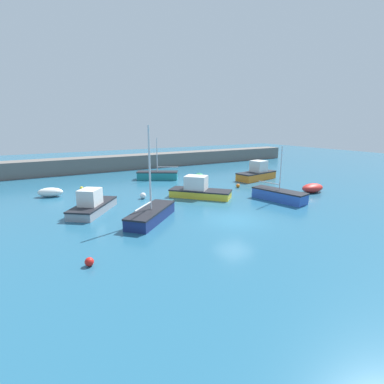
{
  "coord_description": "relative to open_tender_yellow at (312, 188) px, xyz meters",
  "views": [
    {
      "loc": [
        -13.35,
        -16.38,
        6.97
      ],
      "look_at": [
        0.2,
        6.5,
        0.77
      ],
      "focal_mm": 28.0,
      "sensor_mm": 36.0,
      "label": 1
    }
  ],
  "objects": [
    {
      "name": "open_tender_yellow",
      "position": [
        0.0,
        0.0,
        0.0
      ],
      "size": [
        2.67,
        1.52,
        0.89
      ],
      "rotation": [
        0.0,
        0.0,
        3.16
      ],
      "color": "red",
      "rests_on": "ground_plane"
    },
    {
      "name": "rowboat_white_midwater",
      "position": [
        -6.27,
        11.71,
        -0.06
      ],
      "size": [
        2.15,
        3.07,
        0.78
      ],
      "rotation": [
        0.0,
        0.0,
        4.3
      ],
      "color": "#287A4C",
      "rests_on": "ground_plane"
    },
    {
      "name": "motorboat_grey_hull",
      "position": [
        -21.0,
        4.13,
        0.2
      ],
      "size": [
        4.73,
        5.26,
        1.97
      ],
      "rotation": [
        0.0,
        0.0,
        0.9
      ],
      "color": "gray",
      "rests_on": "ground_plane"
    },
    {
      "name": "motorboat_with_cabin",
      "position": [
        -0.12,
        8.12,
        0.35
      ],
      "size": [
        5.74,
        2.98,
        2.34
      ],
      "rotation": [
        0.0,
        0.0,
        3.31
      ],
      "color": "orange",
      "rests_on": "ground_plane"
    },
    {
      "name": "sailboat_twin_hulled",
      "position": [
        -5.5,
        -0.67,
        0.07
      ],
      "size": [
        2.46,
        5.25,
        4.95
      ],
      "rotation": [
        0.0,
        0.0,
        4.9
      ],
      "color": "#2D56B7",
      "rests_on": "ground_plane"
    },
    {
      "name": "cabin_cruiser_white",
      "position": [
        -11.1,
        4.14,
        0.26
      ],
      "size": [
        5.32,
        5.63,
        2.05
      ],
      "rotation": [
        0.0,
        0.0,
        5.44
      ],
      "color": "yellow",
      "rests_on": "ground_plane"
    },
    {
      "name": "mooring_buoy_white",
      "position": [
        -15.91,
        6.3,
        -0.16
      ],
      "size": [
        0.57,
        0.57,
        0.57
      ],
      "primitive_type": "sphere",
      "color": "white",
      "rests_on": "ground_plane"
    },
    {
      "name": "fishing_dinghy_green",
      "position": [
        -23.27,
        11.57,
        -0.01
      ],
      "size": [
        2.57,
        1.91,
        0.88
      ],
      "rotation": [
        0.0,
        0.0,
        2.77
      ],
      "color": "white",
      "rests_on": "ground_plane"
    },
    {
      "name": "mooring_buoy_red",
      "position": [
        -23.22,
        -5.04,
        -0.22
      ],
      "size": [
        0.45,
        0.45,
        0.45
      ],
      "primitive_type": "sphere",
      "color": "red",
      "rests_on": "ground_plane"
    },
    {
      "name": "ground_plane",
      "position": [
        -12.44,
        -3.01,
        -0.55
      ],
      "size": [
        120.0,
        120.0,
        0.2
      ],
      "primitive_type": "cube",
      "color": "#235B7A"
    },
    {
      "name": "harbor_breakwater",
      "position": [
        -12.44,
        24.83,
        0.6
      ],
      "size": [
        63.83,
        3.09,
        2.1
      ],
      "primitive_type": "cube",
      "color": "#66605B",
      "rests_on": "ground_plane"
    },
    {
      "name": "mooring_buoy_yellow",
      "position": [
        -20.15,
        12.98,
        -0.24
      ],
      "size": [
        0.4,
        0.4,
        0.4
      ],
      "primitive_type": "sphere",
      "color": "yellow",
      "rests_on": "ground_plane"
    },
    {
      "name": "sailboat_tall_mast",
      "position": [
        -17.79,
        -0.07,
        0.05
      ],
      "size": [
        5.13,
        4.92,
        6.79
      ],
      "rotation": [
        0.0,
        0.0,
        0.75
      ],
      "color": "navy",
      "rests_on": "ground_plane"
    },
    {
      "name": "sailboat_short_mast",
      "position": [
        -10.69,
        14.59,
        0.08
      ],
      "size": [
        5.15,
        4.02,
        5.11
      ],
      "rotation": [
        0.0,
        0.0,
        2.59
      ],
      "color": "teal",
      "rests_on": "ground_plane"
    },
    {
      "name": "mooring_buoy_orange",
      "position": [
        -5.14,
        5.6,
        -0.24
      ],
      "size": [
        0.42,
        0.42,
        0.42
      ],
      "primitive_type": "sphere",
      "color": "orange",
      "rests_on": "ground_plane"
    }
  ]
}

